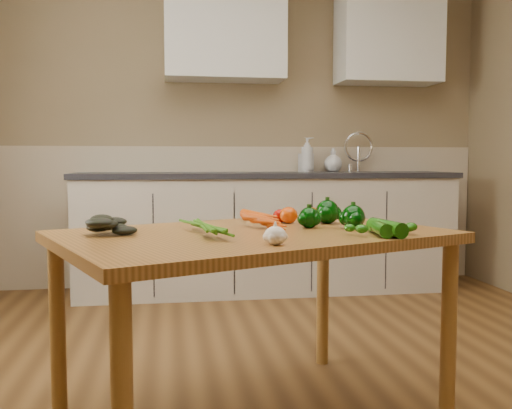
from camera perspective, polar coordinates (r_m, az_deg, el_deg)
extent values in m
cube|color=#927B57|center=(4.61, -2.11, 8.29)|extent=(4.00, 0.02, 2.60)
cube|color=#C8B596|center=(4.59, -2.04, -1.07)|extent=(3.98, 0.03, 1.10)
cube|color=#BCB19D|center=(4.35, 1.04, -2.98)|extent=(2.80, 0.60, 0.86)
cube|color=#2B2B31|center=(4.31, 1.05, 2.97)|extent=(2.84, 0.64, 0.04)
cube|color=#99999E|center=(4.51, 10.92, 2.44)|extent=(0.55, 0.42, 0.10)
cylinder|color=silver|center=(4.68, 10.21, 4.73)|extent=(0.02, 0.02, 0.24)
cube|color=silver|center=(4.50, -3.16, 16.74)|extent=(0.90, 0.35, 0.70)
cube|color=silver|center=(4.80, 13.10, 15.85)|extent=(0.80, 0.35, 0.70)
cube|color=#A2692F|center=(2.10, -0.31, -3.25)|extent=(1.59, 1.33, 0.04)
cylinder|color=olive|center=(2.29, 18.70, -12.17)|extent=(0.06, 0.06, 0.69)
cylinder|color=olive|center=(2.30, -19.22, -12.11)|extent=(0.06, 0.06, 0.69)
cylinder|color=olive|center=(2.82, 6.69, -8.82)|extent=(0.06, 0.06, 0.69)
imported|color=silver|center=(4.48, 5.13, 4.98)|extent=(0.14, 0.14, 0.27)
imported|color=silver|center=(4.52, 5.01, 4.63)|extent=(0.11, 0.11, 0.21)
imported|color=silver|center=(4.61, 7.72, 4.42)|extent=(0.16, 0.16, 0.18)
ellipsoid|color=white|center=(1.77, 1.94, -3.12)|extent=(0.07, 0.07, 0.06)
sphere|color=#022F03|center=(2.21, 5.33, -1.33)|extent=(0.08, 0.08, 0.08)
sphere|color=#022F03|center=(2.38, 7.15, -0.73)|extent=(0.10, 0.10, 0.10)
sphere|color=#022F03|center=(2.20, 9.69, -1.26)|extent=(0.09, 0.09, 0.09)
ellipsoid|color=#930802|center=(2.39, 2.43, -1.16)|extent=(0.06, 0.06, 0.06)
ellipsoid|color=#CF3F05|center=(2.36, 3.27, -1.07)|extent=(0.08, 0.08, 0.07)
ellipsoid|color=#CF3F05|center=(2.43, 5.56, -1.00)|extent=(0.07, 0.07, 0.06)
cylinder|color=#124C08|center=(2.03, 12.94, -2.28)|extent=(0.08, 0.20, 0.06)
cylinder|color=#124C08|center=(2.05, 12.25, -2.29)|extent=(0.08, 0.22, 0.05)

